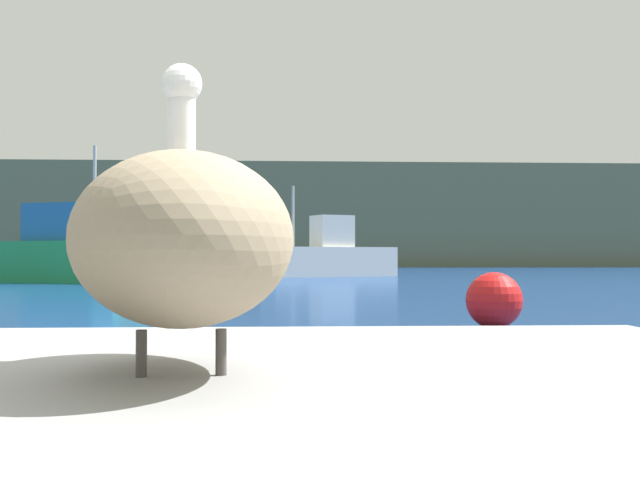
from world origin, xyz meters
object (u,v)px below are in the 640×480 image
at_px(pelican, 182,237).
at_px(fishing_boat_green, 47,254).
at_px(fishing_boat_white, 330,256).
at_px(mooring_buoy, 494,300).

relative_size(pelican, fishing_boat_green, 0.19).
distance_m(fishing_boat_white, mooring_buoy, 29.22).
xyz_separation_m(fishing_boat_green, mooring_buoy, (10.60, -20.74, -0.67)).
xyz_separation_m(pelican, fishing_boat_green, (-7.56, 29.05, 0.08)).
xyz_separation_m(fishing_boat_white, mooring_buoy, (-0.03, -29.22, -0.58)).
bearing_deg(mooring_buoy, pelican, -110.08).
bearing_deg(fishing_boat_green, fishing_boat_white, 62.86).
bearing_deg(mooring_buoy, fishing_boat_white, 89.95).
height_order(fishing_boat_white, mooring_buoy, fishing_boat_white).
bearing_deg(pelican, fishing_boat_green, 8.77).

